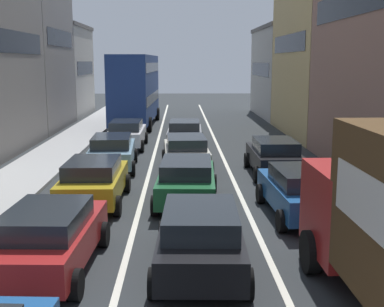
{
  "coord_description": "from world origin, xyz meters",
  "views": [
    {
      "loc": [
        -0.4,
        -4.54,
        4.62
      ],
      "look_at": [
        0.0,
        12.0,
        1.6
      ],
      "focal_mm": 47.22,
      "sensor_mm": 36.0,
      "label": 1
    }
  ],
  "objects_px": {
    "sedan_left_lane_fifth": "(127,133)",
    "bus_mid_queue_primary": "(136,87)",
    "sedan_right_lane_behind_truck": "(301,191)",
    "wagon_left_lane_second": "(49,237)",
    "sedan_left_lane_fourth": "(112,151)",
    "wagon_right_lane_far": "(274,156)",
    "sedan_centre_lane_second": "(200,236)",
    "coupe_centre_lane_fourth": "(186,152)",
    "sedan_centre_lane_fifth": "(185,133)",
    "sedan_left_lane_third": "(94,180)",
    "hatchback_centre_lane_third": "(187,180)"
  },
  "relations": [
    {
      "from": "hatchback_centre_lane_third",
      "to": "sedan_left_lane_fifth",
      "type": "height_order",
      "value": "same"
    },
    {
      "from": "hatchback_centre_lane_third",
      "to": "sedan_centre_lane_fifth",
      "type": "height_order",
      "value": "same"
    },
    {
      "from": "coupe_centre_lane_fourth",
      "to": "bus_mid_queue_primary",
      "type": "bearing_deg",
      "value": 10.21
    },
    {
      "from": "sedan_centre_lane_second",
      "to": "hatchback_centre_lane_third",
      "type": "xyz_separation_m",
      "value": [
        -0.23,
        5.44,
        0.0
      ]
    },
    {
      "from": "wagon_left_lane_second",
      "to": "sedan_left_lane_fourth",
      "type": "height_order",
      "value": "same"
    },
    {
      "from": "sedan_left_lane_third",
      "to": "sedan_centre_lane_fifth",
      "type": "height_order",
      "value": "same"
    },
    {
      "from": "sedan_left_lane_third",
      "to": "sedan_right_lane_behind_truck",
      "type": "relative_size",
      "value": 0.98
    },
    {
      "from": "sedan_left_lane_fifth",
      "to": "coupe_centre_lane_fourth",
      "type": "bearing_deg",
      "value": -151.25
    },
    {
      "from": "sedan_centre_lane_second",
      "to": "coupe_centre_lane_fourth",
      "type": "relative_size",
      "value": 1.0
    },
    {
      "from": "hatchback_centre_lane_third",
      "to": "sedan_left_lane_third",
      "type": "height_order",
      "value": "same"
    },
    {
      "from": "coupe_centre_lane_fourth",
      "to": "sedan_centre_lane_fifth",
      "type": "xyz_separation_m",
      "value": [
        -0.0,
        5.75,
        0.0
      ]
    },
    {
      "from": "bus_mid_queue_primary",
      "to": "wagon_left_lane_second",
      "type": "bearing_deg",
      "value": -177.53
    },
    {
      "from": "wagon_left_lane_second",
      "to": "wagon_right_lane_far",
      "type": "height_order",
      "value": "same"
    },
    {
      "from": "wagon_left_lane_second",
      "to": "sedan_left_lane_fifth",
      "type": "distance_m",
      "value": 16.42
    },
    {
      "from": "sedan_left_lane_fifth",
      "to": "sedan_right_lane_behind_truck",
      "type": "relative_size",
      "value": 0.99
    },
    {
      "from": "sedan_left_lane_third",
      "to": "coupe_centre_lane_fourth",
      "type": "height_order",
      "value": "same"
    },
    {
      "from": "sedan_centre_lane_second",
      "to": "sedan_right_lane_behind_truck",
      "type": "height_order",
      "value": "same"
    },
    {
      "from": "wagon_left_lane_second",
      "to": "bus_mid_queue_primary",
      "type": "bearing_deg",
      "value": 2.82
    },
    {
      "from": "coupe_centre_lane_fourth",
      "to": "sedan_left_lane_fifth",
      "type": "distance_m",
      "value": 6.6
    },
    {
      "from": "sedan_centre_lane_second",
      "to": "wagon_right_lane_far",
      "type": "height_order",
      "value": "same"
    },
    {
      "from": "wagon_left_lane_second",
      "to": "sedan_right_lane_behind_truck",
      "type": "distance_m",
      "value": 7.63
    },
    {
      "from": "sedan_left_lane_fifth",
      "to": "bus_mid_queue_primary",
      "type": "xyz_separation_m",
      "value": [
        -0.28,
        9.4,
        2.03
      ]
    },
    {
      "from": "sedan_centre_lane_second",
      "to": "sedan_left_lane_third",
      "type": "xyz_separation_m",
      "value": [
        -3.27,
        5.47,
        0.0
      ]
    },
    {
      "from": "sedan_centre_lane_fifth",
      "to": "bus_mid_queue_primary",
      "type": "height_order",
      "value": "bus_mid_queue_primary"
    },
    {
      "from": "sedan_left_lane_third",
      "to": "coupe_centre_lane_fourth",
      "type": "relative_size",
      "value": 0.98
    },
    {
      "from": "coupe_centre_lane_fourth",
      "to": "bus_mid_queue_primary",
      "type": "xyz_separation_m",
      "value": [
        -3.43,
        15.2,
        2.03
      ]
    },
    {
      "from": "hatchback_centre_lane_third",
      "to": "sedan_centre_lane_fifth",
      "type": "relative_size",
      "value": 1.01
    },
    {
      "from": "sedan_left_lane_third",
      "to": "coupe_centre_lane_fourth",
      "type": "bearing_deg",
      "value": -30.83
    },
    {
      "from": "sedan_left_lane_fifth",
      "to": "sedan_left_lane_fourth",
      "type": "bearing_deg",
      "value": 179.72
    },
    {
      "from": "sedan_right_lane_behind_truck",
      "to": "sedan_centre_lane_fifth",
      "type": "bearing_deg",
      "value": 12.8
    },
    {
      "from": "hatchback_centre_lane_third",
      "to": "sedan_left_lane_third",
      "type": "relative_size",
      "value": 1.02
    },
    {
      "from": "wagon_right_lane_far",
      "to": "hatchback_centre_lane_third",
      "type": "bearing_deg",
      "value": 139.03
    },
    {
      "from": "hatchback_centre_lane_third",
      "to": "sedan_left_lane_fifth",
      "type": "relative_size",
      "value": 1.02
    },
    {
      "from": "sedan_centre_lane_second",
      "to": "sedan_left_lane_third",
      "type": "distance_m",
      "value": 6.38
    },
    {
      "from": "sedan_centre_lane_fifth",
      "to": "bus_mid_queue_primary",
      "type": "relative_size",
      "value": 0.41
    },
    {
      "from": "wagon_left_lane_second",
      "to": "sedan_right_lane_behind_truck",
      "type": "relative_size",
      "value": 1.0
    },
    {
      "from": "sedan_right_lane_behind_truck",
      "to": "bus_mid_queue_primary",
      "type": "relative_size",
      "value": 0.41
    },
    {
      "from": "wagon_left_lane_second",
      "to": "sedan_left_lane_fourth",
      "type": "xyz_separation_m",
      "value": [
        -0.02,
        10.85,
        0.0
      ]
    },
    {
      "from": "sedan_left_lane_fourth",
      "to": "sedan_right_lane_behind_truck",
      "type": "distance_m",
      "value": 9.57
    },
    {
      "from": "coupe_centre_lane_fourth",
      "to": "sedan_left_lane_fifth",
      "type": "bearing_deg",
      "value": 25.99
    },
    {
      "from": "sedan_centre_lane_fifth",
      "to": "wagon_right_lane_far",
      "type": "relative_size",
      "value": 1.01
    },
    {
      "from": "sedan_left_lane_fifth",
      "to": "wagon_right_lane_far",
      "type": "bearing_deg",
      "value": -134.93
    },
    {
      "from": "sedan_centre_lane_second",
      "to": "wagon_right_lane_far",
      "type": "relative_size",
      "value": 1.01
    },
    {
      "from": "sedan_centre_lane_second",
      "to": "coupe_centre_lane_fourth",
      "type": "xyz_separation_m",
      "value": [
        -0.18,
        10.67,
        0.0
      ]
    },
    {
      "from": "sedan_left_lane_fourth",
      "to": "hatchback_centre_lane_third",
      "type": "bearing_deg",
      "value": -153.0
    },
    {
      "from": "wagon_left_lane_second",
      "to": "hatchback_centre_lane_third",
      "type": "distance_m",
      "value": 6.23
    },
    {
      "from": "hatchback_centre_lane_third",
      "to": "sedan_left_lane_fifth",
      "type": "xyz_separation_m",
      "value": [
        -3.1,
        11.03,
        0.0
      ]
    },
    {
      "from": "sedan_centre_lane_fifth",
      "to": "wagon_right_lane_far",
      "type": "distance_m",
      "value": 7.68
    },
    {
      "from": "sedan_centre_lane_second",
      "to": "bus_mid_queue_primary",
      "type": "bearing_deg",
      "value": 9.88
    },
    {
      "from": "wagon_right_lane_far",
      "to": "sedan_left_lane_fourth",
      "type": "bearing_deg",
      "value": 79.85
    }
  ]
}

